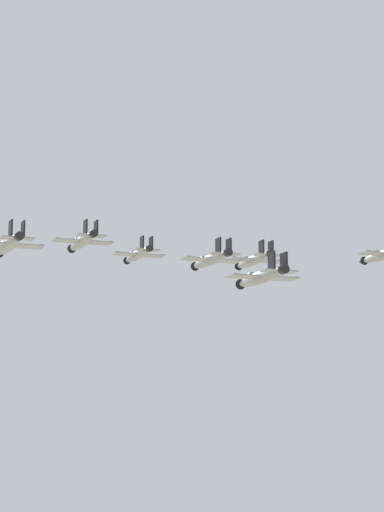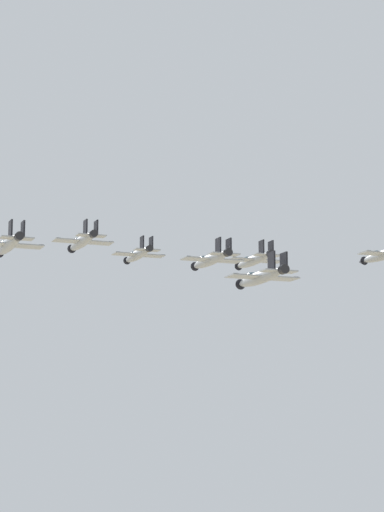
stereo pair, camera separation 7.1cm
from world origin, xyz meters
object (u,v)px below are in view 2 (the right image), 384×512
Objects in this scene: jet_left_outer at (8,245)px; jet_trailing at (260,277)px; jet_lead at (137,255)px; jet_right_wingman at (253,260)px; jet_slot_rear at (210,260)px; jet_left_wingman at (82,241)px.

jet_trailing is at bearing -121.33° from jet_left_outer.
jet_lead is 0.98× the size of jet_trailing.
jet_lead is 1.00× the size of jet_right_wingman.
jet_slot_rear is at bearing 140.20° from jet_right_wingman.
jet_left_wingman reaches higher than jet_left_outer.
jet_lead reaches higher than jet_right_wingman.
jet_lead is 54.85m from jet_trailing.
jet_left_outer is at bearing 111.98° from jet_right_wingman.
jet_left_wingman reaches higher than jet_slot_rear.
jet_right_wingman is at bearing -89.91° from jet_left_wingman.
jet_right_wingman is (-25.06, 17.08, -1.17)m from jet_left_wingman.
jet_left_wingman is at bearing 40.10° from jet_slot_rear.
jet_left_wingman reaches higher than jet_trailing.
jet_left_outer is at bearing 59.63° from jet_trailing.
jet_lead is 23.60m from jet_right_wingman.
jet_right_wingman is 1.03× the size of jet_slot_rear.
jet_left_outer is 0.98× the size of jet_trailing.
jet_slot_rear is at bearing -139.55° from jet_left_wingman.
jet_lead is 1.03× the size of jet_slot_rear.
jet_trailing is at bearing 157.54° from jet_right_wingman.
jet_lead is 0.99× the size of jet_left_wingman.
jet_right_wingman is at bearing -69.45° from jet_left_outer.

